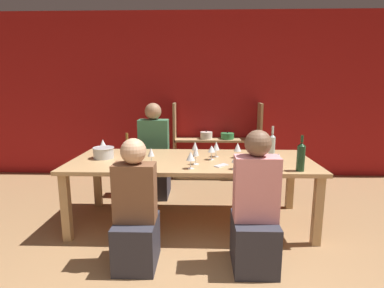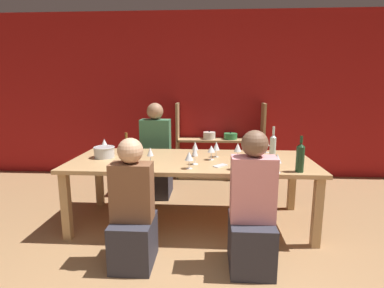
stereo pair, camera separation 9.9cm
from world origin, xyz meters
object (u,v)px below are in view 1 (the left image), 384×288
wine_glass_empty_b (191,156)px  wine_glass_empty_d (212,149)px  wine_glass_red_a (238,148)px  cell_phone (221,165)px  wine_glass_white_d (151,153)px  person_near_a (136,219)px  shelf_unit (214,153)px  person_far_a (154,162)px  mixing_bowl (104,152)px  wine_glass_empty_a (103,143)px  wine_bottle_amber (301,156)px  wine_glass_white_b (216,146)px  wine_glass_red_b (195,146)px  wine_bottle_dark (272,144)px  wine_glass_white_a (265,143)px  wine_bottle_green (128,153)px  wine_glass_empty_e (236,159)px  wine_glass_empty_c (196,152)px  wine_glass_white_c (278,158)px  person_near_b (255,217)px  dining_table (192,166)px

wine_glass_empty_b → wine_glass_empty_d: bearing=59.9°
wine_glass_red_a → cell_phone: size_ratio=1.07×
wine_glass_white_d → person_near_a: person_near_a is taller
shelf_unit → person_far_a: person_far_a is taller
mixing_bowl → wine_glass_empty_a: (-0.09, 0.26, 0.05)m
wine_bottle_amber → wine_glass_white_b: 0.94m
wine_bottle_amber → wine_glass_white_d: 1.43m
shelf_unit → wine_glass_red_b: 1.65m
wine_bottle_dark → wine_glass_white_a: 0.18m
wine_bottle_green → person_near_a: size_ratio=0.30×
wine_bottle_dark → wine_glass_empty_d: 0.73m
wine_glass_empty_a → wine_glass_empty_d: bearing=-13.1°
wine_bottle_dark → wine_glass_empty_e: bearing=-129.1°
wine_glass_empty_c → mixing_bowl: bearing=167.0°
wine_bottle_green → wine_glass_empty_d: 0.88m
wine_bottle_amber → wine_glass_empty_a: (-2.09, 0.71, -0.02)m
wine_glass_white_c → person_near_a: (-1.25, -0.36, -0.44)m
wine_bottle_green → wine_bottle_dark: wine_bottle_dark is taller
wine_glass_white_b → wine_glass_white_a: bearing=23.3°
wine_glass_empty_d → wine_glass_empty_e: (0.22, -0.37, -0.02)m
wine_glass_empty_c → wine_glass_empty_d: size_ratio=1.18×
wine_glass_white_a → wine_glass_empty_a: bearing=-177.0°
wine_glass_empty_d → person_near_a: 1.13m
wine_bottle_green → wine_glass_red_a: bearing=17.8°
wine_bottle_dark → wine_bottle_amber: 0.64m
wine_glass_white_a → mixing_bowl: bearing=-168.9°
shelf_unit → wine_glass_empty_c: size_ratio=7.66×
wine_glass_empty_c → person_far_a: 1.28m
mixing_bowl → wine_glass_white_b: size_ratio=1.33×
mixing_bowl → wine_glass_white_d: (0.57, -0.29, 0.06)m
wine_glass_red_a → person_near_b: person_near_b is taller
wine_bottle_dark → wine_glass_empty_b: size_ratio=2.01×
wine_glass_white_a → cell_phone: (-0.57, -0.65, -0.11)m
mixing_bowl → wine_glass_empty_d: bearing=-1.7°
mixing_bowl → wine_glass_white_c: bearing=-15.3°
wine_glass_white_a → shelf_unit: bearing=112.6°
wine_glass_red_a → person_near_a: bearing=-136.1°
wine_bottle_dark → wine_glass_white_b: wine_bottle_dark is taller
wine_glass_empty_c → wine_glass_red_a: 0.54m
wine_bottle_green → wine_glass_white_a: bearing=23.9°
wine_glass_empty_e → person_near_a: person_near_a is taller
wine_glass_red_b → dining_table: bearing=-102.0°
cell_phone → wine_glass_empty_a: bearing=158.0°
wine_glass_white_c → wine_glass_empty_b: bearing=173.9°
mixing_bowl → wine_glass_white_a: (1.84, 0.36, 0.05)m
wine_bottle_amber → person_near_a: size_ratio=0.31×
cell_phone → wine_bottle_amber: bearing=-12.0°
dining_table → wine_bottle_green: (-0.63, -0.28, 0.20)m
person_near_a → mixing_bowl: bearing=121.9°
dining_table → wine_glass_red_b: size_ratio=15.28×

